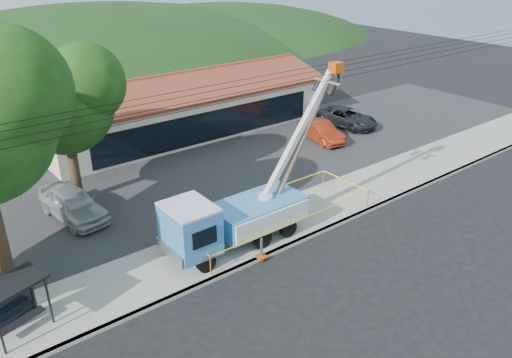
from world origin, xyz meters
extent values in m
plane|color=black|center=(0.00, 0.00, 0.00)|extent=(120.00, 120.00, 0.00)
cube|color=gray|center=(0.00, 2.10, 0.07)|extent=(60.00, 0.25, 0.15)
cube|color=gray|center=(0.00, 4.00, 0.07)|extent=(60.00, 4.00, 0.15)
cube|color=#28282B|center=(0.00, 12.00, 0.05)|extent=(60.00, 12.00, 0.10)
cube|color=beige|center=(4.00, 20.00, 1.70)|extent=(22.00, 8.00, 3.40)
cube|color=black|center=(4.00, 15.98, 1.43)|extent=(18.04, 0.08, 2.21)
cube|color=brown|center=(4.00, 18.00, 3.90)|extent=(22.50, 4.53, 1.52)
cube|color=brown|center=(4.00, 22.00, 3.90)|extent=(22.50, 4.53, 1.52)
cube|color=brown|center=(4.00, 20.00, 4.55)|extent=(22.50, 0.30, 0.25)
sphere|color=#1A390F|center=(-10.74, 7.16, 8.28)|extent=(5.04, 5.04, 5.04)
cylinder|color=#332316|center=(-7.00, 13.00, 2.09)|extent=(0.56, 0.56, 4.18)
sphere|color=#1A390F|center=(-7.00, 13.00, 5.70)|extent=(5.25, 5.25, 5.25)
sphere|color=#1A390F|center=(-8.05, 13.70, 6.65)|extent=(4.20, 4.20, 4.20)
sphere|color=#1A390F|center=(-5.95, 12.30, 6.84)|extent=(4.20, 4.20, 4.20)
ellipsoid|color=#193413|center=(10.00, 55.00, 0.00)|extent=(89.60, 64.00, 32.00)
ellipsoid|color=#193413|center=(30.00, 55.00, 0.00)|extent=(72.80, 52.00, 26.00)
cylinder|color=black|center=(0.00, 3.10, 7.51)|extent=(60.00, 0.02, 0.02)
cylinder|color=black|center=(0.00, 3.60, 7.63)|extent=(60.00, 0.02, 0.02)
cylinder|color=black|center=(0.00, 4.10, 7.75)|extent=(60.00, 0.02, 0.02)
cylinder|color=black|center=(0.00, 4.50, 7.87)|extent=(60.00, 0.02, 0.02)
cylinder|color=black|center=(-5.05, 2.69, 0.60)|extent=(0.90, 0.30, 0.90)
cylinder|color=black|center=(-5.05, 4.79, 0.60)|extent=(0.90, 0.30, 0.90)
cylinder|color=black|center=(-1.85, 2.69, 0.60)|extent=(0.90, 0.30, 0.90)
cylinder|color=black|center=(-1.85, 4.79, 0.60)|extent=(0.90, 0.30, 0.90)
cylinder|color=black|center=(-0.25, 2.69, 0.60)|extent=(0.90, 0.30, 0.90)
cylinder|color=black|center=(-0.25, 4.79, 0.60)|extent=(0.90, 0.30, 0.90)
cube|color=black|center=(-2.45, 3.74, 0.85)|extent=(6.61, 1.00, 0.25)
cube|color=#398DCD|center=(-5.15, 3.74, 1.85)|extent=(2.00, 2.40, 2.10)
cube|color=silver|center=(-5.15, 3.74, 2.95)|extent=(2.00, 2.40, 0.12)
cube|color=black|center=(-6.10, 3.74, 2.00)|extent=(0.08, 1.80, 0.90)
cube|color=gray|center=(-6.20, 3.74, 1.05)|extent=(0.15, 2.30, 0.50)
cube|color=#398DCD|center=(-1.35, 3.74, 1.45)|extent=(4.61, 2.40, 1.20)
cylinder|color=silver|center=(-0.85, 3.74, 1.90)|extent=(0.70, 0.70, 0.60)
cube|color=silver|center=(1.24, 3.74, 5.03)|extent=(4.41, 0.28, 5.92)
cube|color=gray|center=(1.54, 3.74, 5.28)|extent=(2.65, 0.18, 3.56)
cube|color=#D1490B|center=(3.33, 3.54, 7.91)|extent=(0.60, 0.50, 0.50)
cube|color=#D1490B|center=(-2.45, 2.04, 0.19)|extent=(0.45, 0.45, 0.08)
cube|color=#D1490B|center=(0.16, 5.44, 0.19)|extent=(0.45, 0.45, 0.08)
cylinder|color=brown|center=(1.09, 3.71, 4.03)|extent=(4.75, 0.31, 7.91)
cube|color=brown|center=(2.95, 3.71, 7.24)|extent=(0.16, 1.74, 0.16)
cylinder|color=black|center=(2.75, 4.20, 6.95)|extent=(0.54, 0.35, 0.59)
cylinder|color=black|center=(2.75, 3.23, 6.95)|extent=(0.54, 0.35, 0.59)
cylinder|color=black|center=(-13.34, 2.87, 1.20)|extent=(0.11, 0.11, 2.13)
cylinder|color=black|center=(-11.48, 3.48, 1.20)|extent=(0.11, 0.11, 2.13)
cylinder|color=black|center=(-11.81, 4.49, 1.20)|extent=(0.11, 0.11, 2.13)
cube|color=black|center=(-12.57, 3.68, 2.31)|extent=(2.64, 2.07, 0.11)
cube|color=black|center=(-12.75, 4.23, 1.20)|extent=(2.04, 0.70, 1.78)
cube|color=black|center=(-12.57, 3.68, 0.62)|extent=(1.97, 0.94, 0.07)
cylinder|color=#D1490B|center=(-5.05, 2.32, 0.65)|extent=(0.06, 0.06, 1.01)
cylinder|color=#D1490B|center=(5.25, 2.32, 0.65)|extent=(0.06, 0.06, 1.01)
cylinder|color=#D1490B|center=(5.25, 5.75, 0.65)|extent=(0.06, 0.06, 1.01)
cylinder|color=#D1490B|center=(-5.05, 5.75, 0.65)|extent=(0.06, 0.06, 1.01)
cube|color=#FFEA0D|center=(0.10, 2.32, 1.11)|extent=(10.30, 0.01, 0.06)
cube|color=#FFEA0D|center=(5.25, 4.04, 1.11)|extent=(0.01, 3.43, 0.06)
cube|color=#FFEA0D|center=(0.10, 5.75, 1.11)|extent=(10.30, 0.01, 0.06)
cube|color=#FFEA0D|center=(-5.05, 4.04, 1.11)|extent=(0.01, 3.43, 0.06)
imported|color=#9D9FA4|center=(-7.91, 11.16, 0.00)|extent=(2.68, 5.17, 1.68)
imported|color=maroon|center=(10.66, 11.48, 0.00)|extent=(2.22, 4.57, 1.44)
imported|color=black|center=(14.67, 12.57, 0.00)|extent=(2.76, 5.30, 1.43)
camera|label=1|loc=(-14.56, -13.11, 13.22)|focal=35.00mm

